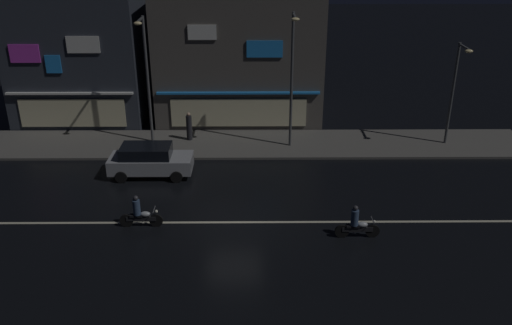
# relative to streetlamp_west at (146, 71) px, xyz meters

# --- Properties ---
(ground_plane) EXTENTS (140.00, 140.00, 0.00)m
(ground_plane) POSITION_rel_streetlamp_west_xyz_m (5.17, -9.29, -4.49)
(ground_plane) COLOR black
(lane_divider_stripe) EXTENTS (33.01, 0.16, 0.01)m
(lane_divider_stripe) POSITION_rel_streetlamp_west_xyz_m (5.17, -9.29, -4.49)
(lane_divider_stripe) COLOR beige
(lane_divider_stripe) RESTS_ON ground
(sidewalk_far) EXTENTS (34.75, 4.43, 0.14)m
(sidewalk_far) POSITION_rel_streetlamp_west_xyz_m (5.17, -0.15, -4.42)
(sidewalk_far) COLOR #5B5954
(sidewalk_far) RESTS_ON ground
(storefront_left_block) EXTENTS (8.26, 7.79, 8.38)m
(storefront_left_block) POSITION_rel_streetlamp_west_xyz_m (-5.25, 5.88, -0.31)
(storefront_left_block) COLOR #2D333D
(storefront_left_block) RESTS_ON ground
(storefront_center_block) EXTENTS (10.62, 7.09, 8.52)m
(storefront_center_block) POSITION_rel_streetlamp_west_xyz_m (5.17, 5.53, -0.24)
(storefront_center_block) COLOR #56514C
(storefront_center_block) RESTS_ON ground
(streetlamp_west) EXTENTS (0.44, 1.64, 7.41)m
(streetlamp_west) POSITION_rel_streetlamp_west_xyz_m (0.00, 0.00, 0.00)
(streetlamp_west) COLOR #47494C
(streetlamp_west) RESTS_ON sidewalk_far
(streetlamp_mid) EXTENTS (0.44, 1.64, 7.73)m
(streetlamp_mid) POSITION_rel_streetlamp_west_xyz_m (8.26, -0.72, 0.16)
(streetlamp_mid) COLOR #47494C
(streetlamp_mid) RESTS_ON sidewalk_far
(streetlamp_east) EXTENTS (0.44, 1.64, 6.00)m
(streetlamp_east) POSITION_rel_streetlamp_west_xyz_m (17.60, -0.45, -0.74)
(streetlamp_east) COLOR #47494C
(streetlamp_east) RESTS_ON sidewalk_far
(pedestrian_on_sidewalk) EXTENTS (0.34, 0.34, 1.73)m
(pedestrian_on_sidewalk) POSITION_rel_streetlamp_west_xyz_m (2.21, 0.44, -3.55)
(pedestrian_on_sidewalk) COLOR #232328
(pedestrian_on_sidewalk) RESTS_ON sidewalk_far
(parked_car_near_kerb) EXTENTS (4.30, 1.98, 1.67)m
(parked_car_near_kerb) POSITION_rel_streetlamp_west_xyz_m (0.65, -4.31, -3.62)
(parked_car_near_kerb) COLOR #9EA0A5
(parked_car_near_kerb) RESTS_ON ground
(motorcycle_lead) EXTENTS (1.90, 0.60, 1.52)m
(motorcycle_lead) POSITION_rel_streetlamp_west_xyz_m (1.09, -9.60, -3.86)
(motorcycle_lead) COLOR black
(motorcycle_lead) RESTS_ON ground
(motorcycle_opposite_lane) EXTENTS (1.90, 0.60, 1.52)m
(motorcycle_opposite_lane) POSITION_rel_streetlamp_west_xyz_m (10.41, -10.56, -3.86)
(motorcycle_opposite_lane) COLOR black
(motorcycle_opposite_lane) RESTS_ON ground
(traffic_cone) EXTENTS (0.36, 0.36, 0.55)m
(traffic_cone) POSITION_rel_streetlamp_west_xyz_m (-0.44, -2.86, -4.22)
(traffic_cone) COLOR orange
(traffic_cone) RESTS_ON ground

